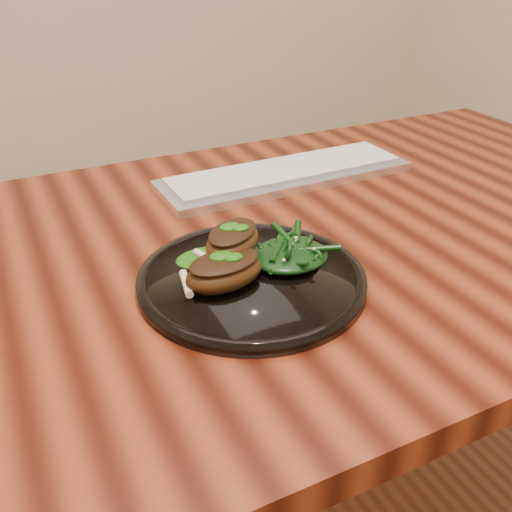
{
  "coord_description": "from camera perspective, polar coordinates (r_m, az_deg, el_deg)",
  "views": [
    {
      "loc": [
        -0.31,
        -0.66,
        1.14
      ],
      "look_at": [
        -0.04,
        -0.09,
        0.78
      ],
      "focal_mm": 40.0,
      "sensor_mm": 36.0,
      "label": 1
    }
  ],
  "objects": [
    {
      "name": "lamb_chop_front",
      "position": [
        0.68,
        -3.24,
        -1.44
      ],
      "size": [
        0.11,
        0.08,
        0.04
      ],
      "color": "#42230C",
      "rests_on": "plate"
    },
    {
      "name": "herb_smear",
      "position": [
        0.75,
        -4.96,
        -0.09
      ],
      "size": [
        0.08,
        0.05,
        0.01
      ],
      "primitive_type": "ellipsoid",
      "color": "#104D08",
      "rests_on": "plate"
    },
    {
      "name": "desk",
      "position": [
        0.87,
        -0.56,
        -3.27
      ],
      "size": [
        1.6,
        0.8,
        0.75
      ],
      "color": "#340F06",
      "rests_on": "ground"
    },
    {
      "name": "keyboard",
      "position": [
        1.04,
        2.96,
        8.21
      ],
      "size": [
        0.46,
        0.15,
        0.02
      ],
      "color": "silver",
      "rests_on": "desk"
    },
    {
      "name": "lamb_chop_back",
      "position": [
        0.71,
        -2.38,
        1.63
      ],
      "size": [
        0.11,
        0.1,
        0.04
      ],
      "color": "#42230C",
      "rests_on": "plate"
    },
    {
      "name": "plate",
      "position": [
        0.72,
        -0.44,
        -2.32
      ],
      "size": [
        0.29,
        0.29,
        0.02
      ],
      "color": "black",
      "rests_on": "desk"
    },
    {
      "name": "greens_heap",
      "position": [
        0.73,
        3.36,
        0.53
      ],
      "size": [
        0.1,
        0.1,
        0.04
      ],
      "color": "black",
      "rests_on": "plate"
    }
  ]
}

